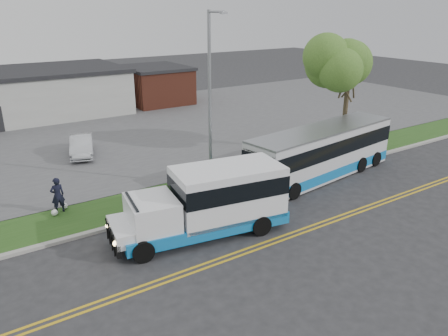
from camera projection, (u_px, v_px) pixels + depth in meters
ground at (189, 219)px, 21.31m from camera, size 140.00×140.00×0.00m
lane_line_north at (234, 253)px, 18.29m from camera, size 70.00×0.12×0.01m
lane_line_south at (238, 256)px, 18.06m from camera, size 70.00×0.12×0.01m
curb at (178, 209)px, 22.14m from camera, size 80.00×0.30×0.15m
verge at (163, 197)px, 23.56m from camera, size 80.00×3.30×0.10m
parking_lot at (84, 137)px, 34.60m from camera, size 80.00×25.00×0.10m
brick_wing at (156, 85)px, 46.41m from camera, size 6.30×7.30×3.90m
tree_east at (350, 64)px, 28.75m from camera, size 5.20×5.20×8.33m
streetlight_near at (210, 97)px, 23.18m from camera, size 0.35×1.53×9.50m
shuttle_bus at (212, 199)px, 19.53m from camera, size 8.21×3.75×3.04m
transit_bus at (322, 152)px, 26.15m from camera, size 11.12×3.85×3.02m
pedestrian at (58, 195)px, 21.44m from camera, size 0.70×0.49×1.84m
parked_car_a at (82, 146)px, 29.90m from camera, size 2.62×4.43×1.38m
grocery_bag_left at (55, 213)px, 21.35m from camera, size 0.32×0.32×0.32m
grocery_bag_right at (64, 206)px, 22.05m from camera, size 0.32×0.32×0.32m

